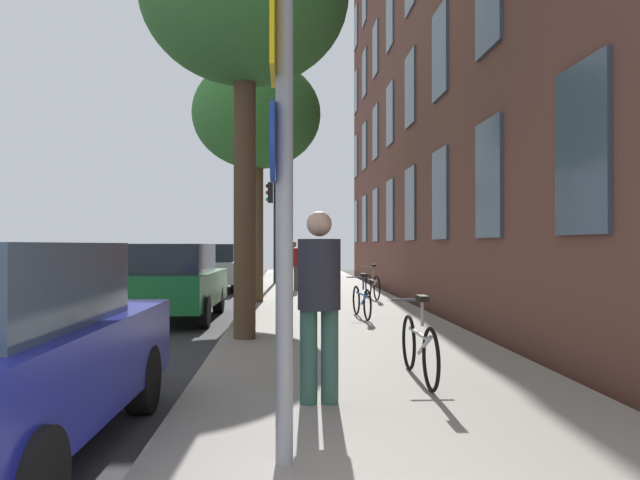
% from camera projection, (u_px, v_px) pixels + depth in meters
% --- Properties ---
extents(ground_plane, '(41.80, 41.80, 0.00)m').
position_uv_depth(ground_plane, '(196.00, 303.00, 16.33)').
color(ground_plane, '#332D28').
extents(road_asphalt, '(7.00, 38.00, 0.01)m').
position_uv_depth(road_asphalt, '(118.00, 304.00, 16.21)').
color(road_asphalt, '#2D2D30').
rests_on(road_asphalt, ground).
extents(sidewalk, '(4.20, 38.00, 0.12)m').
position_uv_depth(sidewalk, '(324.00, 301.00, 16.53)').
color(sidewalk, gray).
rests_on(sidewalk, ground).
extents(sign_post, '(0.16, 0.60, 3.54)m').
position_uv_depth(sign_post, '(281.00, 170.00, 4.08)').
color(sign_post, gray).
rests_on(sign_post, sidewalk).
extents(traffic_light, '(0.43, 0.24, 3.97)m').
position_uv_depth(traffic_light, '(273.00, 213.00, 23.25)').
color(traffic_light, black).
rests_on(traffic_light, sidewalk).
extents(tree_far, '(3.35, 3.35, 6.34)m').
position_uv_depth(tree_far, '(257.00, 116.00, 15.63)').
color(tree_far, brown).
rests_on(tree_far, sidewalk).
extents(bicycle_0, '(0.42, 1.72, 0.95)m').
position_uv_depth(bicycle_0, '(419.00, 347.00, 6.58)').
color(bicycle_0, black).
rests_on(bicycle_0, sidewalk).
extents(bicycle_1, '(0.42, 1.66, 0.91)m').
position_uv_depth(bicycle_1, '(362.00, 300.00, 12.19)').
color(bicycle_1, black).
rests_on(bicycle_1, sidewalk).
extents(bicycle_2, '(0.42, 1.65, 0.96)m').
position_uv_depth(bicycle_2, '(372.00, 285.00, 16.38)').
color(bicycle_2, black).
rests_on(bicycle_2, sidewalk).
extents(pedestrian_0, '(0.54, 0.54, 1.81)m').
position_uv_depth(pedestrian_0, '(319.00, 293.00, 5.62)').
color(pedestrian_0, '#33594C').
rests_on(pedestrian_0, sidewalk).
extents(pedestrian_1, '(0.45, 0.45, 1.60)m').
position_uv_depth(pedestrian_1, '(328.00, 266.00, 16.22)').
color(pedestrian_1, maroon).
rests_on(pedestrian_1, sidewalk).
extents(pedestrian_2, '(0.41, 0.41, 1.61)m').
position_uv_depth(pedestrian_2, '(293.00, 262.00, 19.64)').
color(pedestrian_2, '#4C4742').
rests_on(pedestrian_2, sidewalk).
extents(car_1, '(1.81, 4.08, 1.62)m').
position_uv_depth(car_1, '(175.00, 281.00, 12.63)').
color(car_1, '#19662D').
rests_on(car_1, road_asphalt).
extents(car_2, '(1.97, 4.24, 1.62)m').
position_uv_depth(car_2, '(213.00, 266.00, 20.93)').
color(car_2, '#B7B7BC').
rests_on(car_2, road_asphalt).
extents(car_3, '(1.93, 4.02, 1.62)m').
position_uv_depth(car_3, '(241.00, 260.00, 29.27)').
color(car_3, navy).
rests_on(car_3, road_asphalt).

